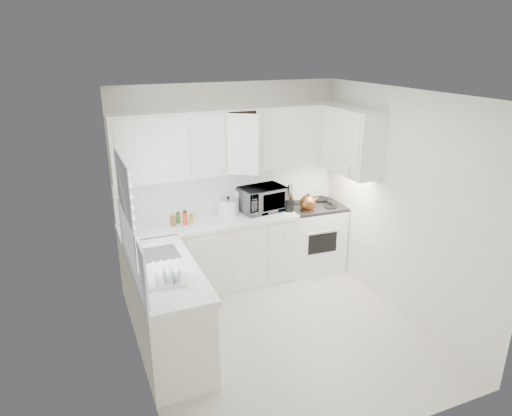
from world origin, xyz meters
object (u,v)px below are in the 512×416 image
utensil_crock (289,198)px  dish_rack (166,272)px  stove (312,228)px  microwave (262,196)px  tea_kettle (308,202)px  rice_cooker (228,206)px

utensil_crock → dish_rack: bearing=-146.3°
stove → microwave: microwave is taller
stove → utensil_crock: 0.70m
tea_kettle → rice_cooker: (-1.04, 0.23, 0.01)m
stove → rice_cooker: stove is taller
rice_cooker → utensil_crock: (0.79, -0.18, 0.07)m
microwave → dish_rack: microwave is taller
microwave → utensil_crock: size_ratio=1.54×
rice_cooker → dish_rack: bearing=-123.3°
dish_rack → rice_cooker: bearing=59.2°
tea_kettle → microwave: microwave is taller
stove → rice_cooker: 1.31m
microwave → dish_rack: 2.15m
rice_cooker → dish_rack: rice_cooker is taller
utensil_crock → tea_kettle: bearing=-10.5°
tea_kettle → utensil_crock: utensil_crock is taller
stove → rice_cooker: size_ratio=4.83×
stove → dish_rack: 2.77m
rice_cooker → utensil_crock: utensil_crock is taller
microwave → rice_cooker: (-0.47, 0.02, -0.07)m
tea_kettle → stove: bearing=50.2°
stove → tea_kettle: size_ratio=4.48×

